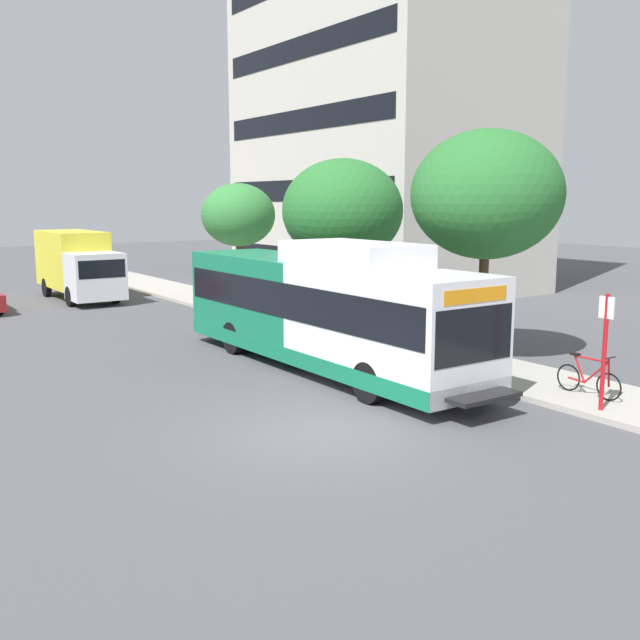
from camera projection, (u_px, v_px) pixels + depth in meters
ground_plane at (163, 363)px, 21.19m from camera, size 120.00×120.00×0.00m
sidewalk_curb at (390, 345)px, 23.48m from camera, size 3.00×56.00×0.14m
transit_bus at (323, 309)px, 20.27m from camera, size 2.58×12.25×3.65m
bus_stop_sign_pole at (605, 343)px, 15.76m from camera, size 0.10×0.36×2.60m
bicycle_parked at (588, 378)px, 17.12m from camera, size 0.52×1.76×1.02m
street_tree_near_stop at (487, 195)px, 20.63m from camera, size 4.35×4.35×6.60m
street_tree_mid_block at (342, 211)px, 26.45m from camera, size 4.45×4.45×6.11m
street_tree_far_block at (238, 215)px, 32.76m from camera, size 3.36×3.36×5.36m
box_truck_background at (78, 263)px, 34.61m from camera, size 2.32×7.01×3.25m
apartment_tower_backdrop at (384, 24)px, 38.14m from camera, size 10.43×15.62×27.84m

